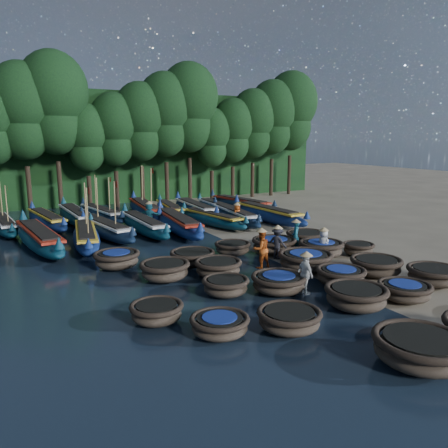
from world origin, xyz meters
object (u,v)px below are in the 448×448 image
long_boat_10 (47,220)px  long_boat_16 (217,208)px  coracle_9 (434,275)px  long_boat_5 (177,223)px  coracle_13 (341,276)px  coracle_21 (192,257)px  coracle_6 (289,319)px  coracle_8 (405,291)px  fisherman_0 (323,243)px  coracle_16 (218,267)px  fisherman_6 (237,214)px  long_boat_17 (241,204)px  coracle_7 (356,296)px  coracle_11 (226,286)px  coracle_22 (233,248)px  long_boat_11 (76,216)px  long_boat_6 (212,219)px  fisherman_1 (296,235)px  long_boat_12 (101,214)px  long_boat_7 (235,215)px  fisherman_3 (277,242)px  coracle_20 (117,259)px  coracle_14 (376,266)px  long_boat_9 (4,225)px  long_boat_14 (170,209)px  long_boat_3 (104,228)px  fisherman_2 (261,248)px  coracle_12 (279,282)px  coracle_18 (321,248)px  coracle_2 (420,349)px  coracle_19 (358,248)px  long_boat_15 (195,209)px  coracle_10 (157,312)px  fisherman_5 (150,215)px  coracle_23 (274,245)px  fisherman_4 (306,272)px  coracle_24 (306,237)px  long_boat_13 (145,209)px

long_boat_10 → long_boat_16: long_boat_10 is taller
coracle_9 → long_boat_5: 15.39m
coracle_13 → coracle_21: (-4.09, 5.60, -0.03)m
coracle_6 → long_boat_16: size_ratio=0.28×
coracle_8 → fisherman_0: size_ratio=1.35×
coracle_16 → fisherman_6: size_ratio=1.40×
long_boat_17 → fisherman_0: size_ratio=4.72×
coracle_7 → coracle_11: 4.81m
coracle_22 → long_boat_11: 13.47m
long_boat_6 → fisherman_1: bearing=-94.4°
coracle_16 → long_boat_12: bearing=94.7°
long_boat_7 → fisherman_3: (-2.76, -8.96, 0.31)m
fisherman_0 → coracle_20: bearing=64.9°
coracle_14 → long_boat_9: 22.45m
long_boat_14 → coracle_11: bearing=-97.2°
long_boat_14 → long_boat_10: bearing=-169.8°
coracle_22 → fisherman_6: 7.46m
long_boat_3 → fisherman_2: bearing=-72.0°
long_boat_11 → long_boat_12: 1.93m
coracle_7 → long_boat_14: 20.77m
coracle_12 → fisherman_2: 3.39m
coracle_18 → long_boat_14: size_ratio=0.36×
coracle_2 → long_boat_16: bearing=75.1°
coracle_19 → long_boat_15: 14.52m
coracle_18 → long_boat_5: 9.84m
coracle_22 → long_boat_7: 8.49m
coracle_10 → long_boat_16: bearing=56.4°
coracle_10 → coracle_2: bearing=-48.8°
fisherman_3 → fisherman_1: bearing=-95.8°
coracle_11 → long_boat_12: size_ratio=0.27×
long_boat_12 → fisherman_1: 15.51m
fisherman_1 → coracle_11: bearing=-19.5°
long_boat_12 → fisherman_5: (2.20, -4.24, 0.38)m
coracle_23 → fisherman_3: fisherman_3 is taller
coracle_16 → coracle_8: bearing=-50.2°
coracle_20 → long_boat_15: long_boat_15 is taller
long_boat_15 → fisherman_3: 12.85m
coracle_7 → coracle_12: coracle_7 is taller
fisherman_1 → long_boat_9: bearing=-94.6°
coracle_12 → coracle_6: bearing=-120.4°
coracle_21 → long_boat_6: bearing=56.8°
long_boat_9 → fisherman_4: (9.66, -17.96, 0.38)m
long_boat_7 → long_boat_16: long_boat_7 is taller
coracle_24 → long_boat_12: (-8.45, 12.83, 0.09)m
coracle_7 → coracle_22: coracle_7 is taller
long_boat_14 → fisherman_6: bearing=-60.0°
coracle_12 → long_boat_14: (2.72, 18.06, 0.07)m
coracle_2 → coracle_18: (4.87, 9.48, 0.00)m
fisherman_2 → fisherman_0: bearing=175.2°
long_boat_13 → long_boat_16: long_boat_13 is taller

